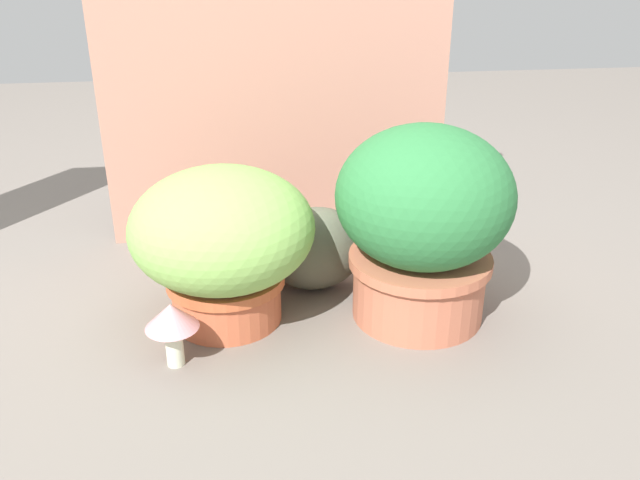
{
  "coord_description": "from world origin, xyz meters",
  "views": [
    {
      "loc": [
        0.01,
        -1.33,
        0.85
      ],
      "look_at": [
        0.2,
        0.1,
        0.18
      ],
      "focal_mm": 37.54,
      "sensor_mm": 36.0,
      "label": 1
    }
  ],
  "objects_px": {
    "grass_planter": "(223,239)",
    "leafy_planter": "(423,219)",
    "mushroom_ornament_pink": "(172,321)",
    "cat": "(321,244)"
  },
  "relations": [
    {
      "from": "grass_planter",
      "to": "mushroom_ornament_pink",
      "type": "relative_size",
      "value": 2.85
    },
    {
      "from": "mushroom_ornament_pink",
      "to": "grass_planter",
      "type": "bearing_deg",
      "value": 57.25
    },
    {
      "from": "grass_planter",
      "to": "leafy_planter",
      "type": "xyz_separation_m",
      "value": [
        0.45,
        -0.04,
        0.04
      ]
    },
    {
      "from": "leafy_planter",
      "to": "cat",
      "type": "relative_size",
      "value": 1.22
    },
    {
      "from": "mushroom_ornament_pink",
      "to": "cat",
      "type": "bearing_deg",
      "value": 40.61
    },
    {
      "from": "grass_planter",
      "to": "leafy_planter",
      "type": "relative_size",
      "value": 0.9
    },
    {
      "from": "grass_planter",
      "to": "leafy_planter",
      "type": "distance_m",
      "value": 0.46
    },
    {
      "from": "cat",
      "to": "mushroom_ornament_pink",
      "type": "relative_size",
      "value": 2.59
    },
    {
      "from": "cat",
      "to": "grass_planter",
      "type": "bearing_deg",
      "value": -151.87
    },
    {
      "from": "leafy_planter",
      "to": "mushroom_ornament_pink",
      "type": "bearing_deg",
      "value": -166.84
    }
  ]
}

